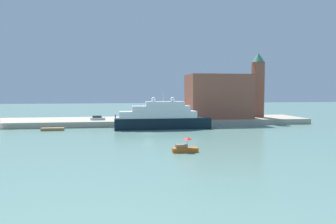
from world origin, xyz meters
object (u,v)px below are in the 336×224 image
Objects in this scene: work_barge at (53,129)px; mooring_bollard at (131,120)px; parked_car at (98,118)px; bell_tower at (258,82)px; harbor_building at (218,96)px; person_figure at (115,117)px; small_motorboat at (185,147)px; large_yacht at (162,118)px.

mooring_bollard is (21.74, 6.79, 1.65)m from work_barge.
bell_tower is at bearing 3.92° from parked_car.
mooring_bollard is at bearing -166.84° from harbor_building.
small_motorboat is at bearing -75.25° from person_figure.
small_motorboat is 0.76× the size of work_barge.
person_figure is (5.47, 0.00, 0.27)m from parked_car.
work_barge is 1.32× the size of parked_car.
person_figure is 2.94× the size of mooring_bollard.
work_barge is at bearing -166.98° from bell_tower.
parked_car is (-18.58, 12.60, -0.88)m from large_yacht.
parked_car reaches higher than work_barge.
large_yacht is 4.53× the size of work_barge.
bell_tower reaches higher than small_motorboat.
mooring_bollard is at bearing -24.65° from parked_car.
small_motorboat is 7.35× the size of mooring_bollard.
work_barge is 16.33m from parked_car.
mooring_bollard is (4.86, -4.75, -0.54)m from person_figure.
mooring_bollard reaches higher than work_barge.
bell_tower is 12.23× the size of person_figure.
person_figure reaches higher than small_motorboat.
large_yacht is 1.33× the size of harbor_building.
person_figure is (-12.55, 47.67, 1.71)m from small_motorboat.
bell_tower is 4.87× the size of parked_car.
large_yacht reaches higher than work_barge.
harbor_building is (51.20, 13.67, 8.62)m from work_barge.
large_yacht reaches higher than parked_car.
small_motorboat is 50.98m from parked_car.
work_barge is at bearing 129.16° from small_motorboat.
mooring_bollard is at bearing -169.15° from bell_tower.
large_yacht reaches higher than small_motorboat.
harbor_building reaches higher than large_yacht.
work_barge is at bearing -162.67° from mooring_bollard.
small_motorboat is at bearing -50.84° from work_barge.
person_figure is at bearing -175.65° from bell_tower.
bell_tower is 46.56m from mooring_bollard.
large_yacht is at bearing -155.60° from bell_tower.
small_motorboat is at bearing -125.43° from bell_tower.
bell_tower reaches higher than harbor_building.
bell_tower is 55.90m from parked_car.
harbor_building is 0.92× the size of bell_tower.
large_yacht is 40.93m from bell_tower.
person_figure is (16.88, 11.53, 2.19)m from work_barge.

